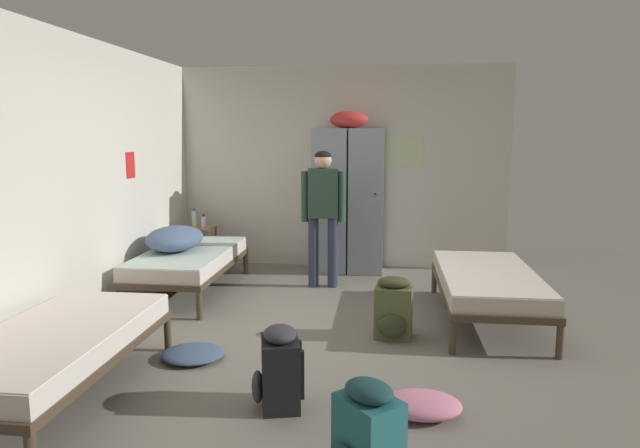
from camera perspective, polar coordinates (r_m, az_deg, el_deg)
ground_plane at (r=5.29m, az=-0.34°, el=-10.67°), size 8.46×8.46×0.00m
room_backdrop at (r=6.43m, az=-9.56°, el=4.88°), size 4.40×5.35×2.66m
locker_bank at (r=7.37m, az=2.86°, el=2.67°), size 0.90×0.55×2.07m
shelf_unit at (r=7.74m, az=-11.89°, el=-1.88°), size 0.38×0.30×0.57m
bed_left_front at (r=4.29m, az=-25.07°, el=-10.92°), size 0.90×1.90×0.49m
bed_right at (r=5.71m, az=16.40°, el=-5.56°), size 0.90×1.90×0.49m
bed_left_rear at (r=6.59m, az=-12.99°, el=-3.50°), size 0.90×1.90×0.49m
bedding_heap at (r=6.56m, az=-14.33°, el=-1.41°), size 0.60×0.80×0.27m
person_traveler at (r=6.57m, az=0.30°, el=1.83°), size 0.50×0.23×1.59m
water_bottle at (r=7.73m, az=-12.48°, el=0.58°), size 0.06×0.06×0.23m
lotion_bottle at (r=7.63m, az=-11.55°, el=0.27°), size 0.06×0.06×0.17m
backpack_olive at (r=5.09m, az=7.36°, el=-8.46°), size 0.34×0.36×0.55m
backpack_black at (r=3.85m, az=-4.14°, el=-14.29°), size 0.38×0.37×0.55m
backpack_teal at (r=3.11m, az=4.71°, el=-20.35°), size 0.42×0.42×0.55m
clothes_pile_denim at (r=4.78m, az=-12.60°, el=-12.55°), size 0.50×0.46×0.09m
clothes_pile_pink at (r=3.88m, az=10.14°, el=-17.38°), size 0.51×0.39×0.13m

